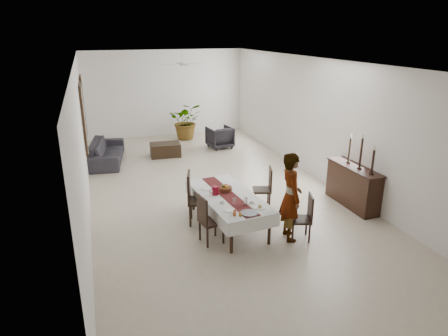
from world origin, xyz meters
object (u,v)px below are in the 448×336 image
at_px(red_pitcher, 215,190).
at_px(sofa, 107,152).
at_px(dining_table_top, 228,197).
at_px(sideboard_body, 353,187).
at_px(woman, 291,197).

xyz_separation_m(red_pitcher, sofa, (-1.90, 5.09, -0.44)).
bearing_deg(red_pitcher, dining_table_top, -25.80).
relative_size(dining_table_top, red_pitcher, 12.00).
height_order(dining_table_top, sideboard_body, sideboard_body).
bearing_deg(woman, sideboard_body, -56.76).
xyz_separation_m(sideboard_body, sofa, (-5.19, 5.16, -0.13)).
height_order(woman, sofa, woman).
distance_m(woman, sofa, 6.84).
xyz_separation_m(dining_table_top, woman, (0.96, -0.87, 0.22)).
bearing_deg(red_pitcher, woman, -39.64).
height_order(red_pitcher, woman, woman).
xyz_separation_m(dining_table_top, sofa, (-2.13, 5.21, -0.32)).
distance_m(dining_table_top, sideboard_body, 3.07).
height_order(woman, sideboard_body, woman).
bearing_deg(sideboard_body, woman, -156.27).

